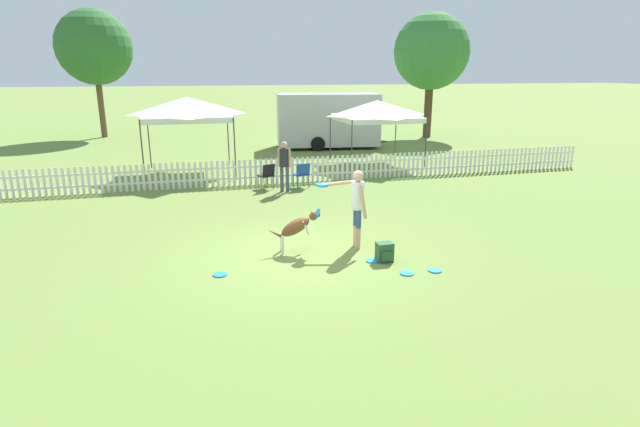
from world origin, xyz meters
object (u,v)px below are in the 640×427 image
(canopy_tent_main, at_px, (376,111))
(tree_left_grove, at_px, (94,47))
(frisbee_near_dog, at_px, (220,275))
(tree_right_grove, at_px, (431,52))
(spectator_standing, at_px, (284,162))
(folding_chair_blue_left, at_px, (302,173))
(handler_person, at_px, (356,200))
(frisbee_midfield, at_px, (435,270))
(folding_chair_center, at_px, (267,174))
(backpack_on_grass, at_px, (385,252))
(canopy_tent_secondary, at_px, (187,109))
(frisbee_far_scatter, at_px, (407,273))
(equipment_trailer, at_px, (328,120))
(leaping_dog, at_px, (297,226))
(frisbee_near_handler, at_px, (373,261))

(canopy_tent_main, distance_m, tree_left_grove, 17.26)
(frisbee_near_dog, distance_m, tree_right_grove, 22.30)
(spectator_standing, bearing_deg, folding_chair_blue_left, -123.17)
(handler_person, bearing_deg, frisbee_midfield, -143.91)
(frisbee_near_dog, relative_size, spectator_standing, 0.16)
(folding_chair_center, height_order, canopy_tent_main, canopy_tent_main)
(frisbee_near_dog, relative_size, tree_left_grove, 0.04)
(handler_person, relative_size, backpack_on_grass, 4.36)
(folding_chair_blue_left, height_order, canopy_tent_secondary, canopy_tent_secondary)
(tree_left_grove, distance_m, tree_right_grove, 18.64)
(frisbee_far_scatter, bearing_deg, tree_right_grove, 63.03)
(frisbee_near_dog, bearing_deg, tree_right_grove, 53.91)
(canopy_tent_main, bearing_deg, equipment_trailer, 98.35)
(canopy_tent_secondary, relative_size, equipment_trailer, 0.53)
(tree_left_grove, bearing_deg, leaping_dog, -72.01)
(tree_left_grove, bearing_deg, folding_chair_blue_left, -61.65)
(frisbee_near_handler, height_order, spectator_standing, spectator_standing)
(folding_chair_center, bearing_deg, equipment_trailer, -140.28)
(backpack_on_grass, bearing_deg, frisbee_near_handler, 170.11)
(folding_chair_center, relative_size, canopy_tent_main, 0.27)
(handler_person, height_order, canopy_tent_secondary, canopy_tent_secondary)
(frisbee_far_scatter, xyz_separation_m, folding_chair_center, (-1.52, 7.70, 0.49))
(frisbee_near_handler, relative_size, canopy_tent_secondary, 0.08)
(frisbee_far_scatter, relative_size, spectator_standing, 0.16)
(folding_chair_blue_left, xyz_separation_m, equipment_trailer, (3.14, 8.32, 0.89))
(frisbee_near_handler, height_order, canopy_tent_main, canopy_tent_main)
(backpack_on_grass, bearing_deg, handler_person, 109.15)
(canopy_tent_secondary, bearing_deg, frisbee_near_dog, -87.46)
(canopy_tent_main, xyz_separation_m, equipment_trailer, (-0.71, 4.85, -0.79))
(frisbee_near_handler, distance_m, equipment_trailer, 15.54)
(handler_person, relative_size, frisbee_far_scatter, 6.54)
(handler_person, height_order, spectator_standing, handler_person)
(handler_person, distance_m, spectator_standing, 5.50)
(frisbee_midfield, relative_size, equipment_trailer, 0.04)
(folding_chair_blue_left, relative_size, equipment_trailer, 0.14)
(backpack_on_grass, relative_size, canopy_tent_main, 0.13)
(frisbee_midfield, relative_size, folding_chair_blue_left, 0.32)
(handler_person, xyz_separation_m, equipment_trailer, (3.25, 14.26, 0.31))
(frisbee_near_dog, xyz_separation_m, backpack_on_grass, (3.29, -0.09, 0.18))
(leaping_dog, relative_size, canopy_tent_secondary, 0.37)
(handler_person, height_order, equipment_trailer, equipment_trailer)
(frisbee_far_scatter, relative_size, equipment_trailer, 0.04)
(frisbee_midfield, distance_m, tree_left_grove, 25.29)
(frisbee_near_handler, distance_m, tree_left_grove, 24.23)
(leaping_dog, relative_size, frisbee_far_scatter, 4.41)
(frisbee_midfield, xyz_separation_m, spectator_standing, (-1.63, 7.13, 0.96))
(canopy_tent_main, bearing_deg, tree_left_grove, 135.54)
(leaping_dog, relative_size, frisbee_midfield, 4.41)
(canopy_tent_main, relative_size, canopy_tent_secondary, 0.98)
(leaping_dog, bearing_deg, frisbee_far_scatter, 48.90)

